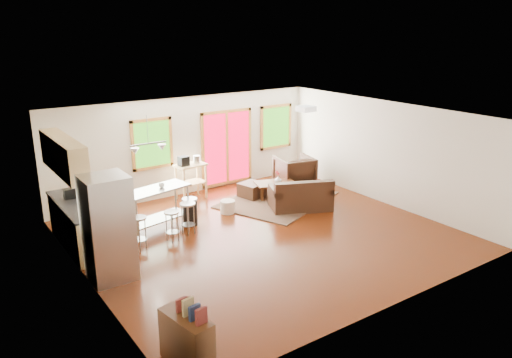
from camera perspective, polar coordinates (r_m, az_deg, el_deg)
floor at (r=10.90m, az=0.90°, el=-6.48°), size 7.50×7.00×0.02m
ceiling at (r=10.13m, az=0.97°, el=7.22°), size 7.50×7.00×0.02m
back_wall at (r=13.35m, az=-7.87°, el=3.76°), size 7.50×0.02×2.60m
left_wall at (r=8.91m, az=-19.19°, el=-3.92°), size 0.02×7.00×2.60m
right_wall at (r=12.92m, az=14.66°, el=2.90°), size 0.02×7.00×2.60m
front_wall at (r=8.02m, az=15.75°, el=-5.95°), size 7.50×0.02×2.60m
window_left at (r=12.86m, az=-11.78°, el=3.96°), size 1.10×0.05×1.30m
french_doors at (r=13.92m, az=-3.34°, el=3.60°), size 1.60×0.05×2.10m
window_right at (r=14.77m, az=2.30°, el=6.00°), size 1.10×0.05×1.30m
rug at (r=13.00m, az=2.47°, el=-2.37°), size 3.45×3.08×0.03m
loveseat at (r=12.34m, az=5.15°, el=-2.06°), size 1.68×1.35×0.78m
coffee_table at (r=13.11m, az=2.20°, el=-0.63°), size 1.17×0.90×0.41m
armchair at (r=13.95m, az=4.41°, el=1.01°), size 1.11×1.06×0.98m
ottoman at (r=13.16m, az=-0.46°, el=-1.28°), size 0.70×0.70×0.39m
pouf at (r=12.11m, az=-3.25°, el=-3.18°), size 0.44×0.44×0.31m
vase at (r=13.04m, az=2.54°, el=0.04°), size 0.26×0.26×0.33m
cabinets at (r=10.66m, az=-20.14°, el=-2.72°), size 0.64×2.24×2.30m
refrigerator at (r=9.15m, az=-16.48°, el=-5.41°), size 0.79×0.75×1.92m
island at (r=11.18m, az=-11.25°, el=-2.52°), size 1.60×0.90×0.95m
cup at (r=11.12m, az=-10.74°, el=-0.66°), size 0.14×0.12×0.12m
bar_stool_a at (r=10.32m, az=-13.27°, el=-5.18°), size 0.43×0.43×0.69m
bar_stool_b at (r=10.57m, az=-9.60°, el=-4.54°), size 0.38×0.38×0.66m
bar_stool_c at (r=10.86m, az=-7.80°, el=-3.66°), size 0.41×0.41×0.71m
trash_can at (r=11.42m, az=-7.55°, el=-3.71°), size 0.35×0.35×0.63m
kitchen_cart at (r=12.95m, az=-7.58°, el=1.10°), size 0.81×0.56×1.18m
bookshelf at (r=6.98m, az=-7.91°, el=-17.75°), size 0.45×0.88×0.98m
ceiling_flush at (r=11.59m, az=5.73°, el=8.00°), size 0.35×0.35×0.12m
pendant_light at (r=10.67m, az=-12.17°, el=3.43°), size 0.80×0.18×0.79m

